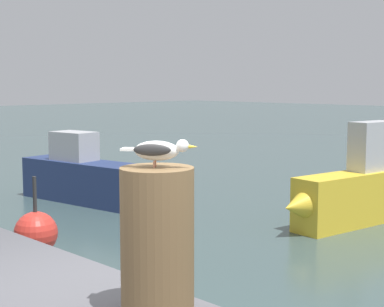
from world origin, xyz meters
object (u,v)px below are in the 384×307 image
seagull (158,150)px  boat_yellow (353,190)px  boat_navy (92,178)px  channel_buoy (36,242)px  mooring_post (157,241)px

seagull → boat_yellow: 8.19m
boat_navy → channel_buoy: boat_navy is taller
seagull → boat_navy: (-8.03, 5.23, -1.65)m
seagull → boat_yellow: bearing=113.2°
boat_yellow → boat_navy: bearing=-156.1°
channel_buoy → boat_yellow: bearing=76.2°
mooring_post → boat_navy: (-8.02, 5.24, -1.18)m
mooring_post → channel_buoy: mooring_post is taller
seagull → boat_navy: size_ratio=0.09×
mooring_post → boat_yellow: size_ratio=0.24×
seagull → boat_navy: seagull is taller
boat_yellow → channel_buoy: 5.68m
channel_buoy → seagull: bearing=-22.6°
boat_yellow → mooring_post: bearing=-66.9°
mooring_post → channel_buoy: (-4.52, 1.88, -1.23)m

